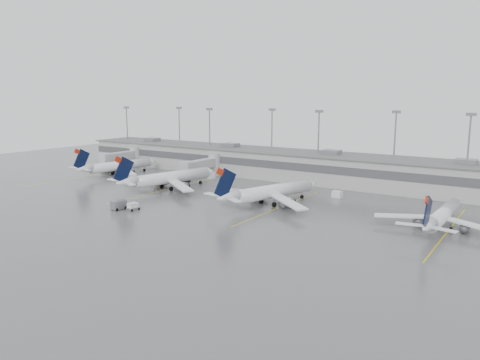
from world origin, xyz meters
The scene contains 20 objects.
ground centered at (0.00, 0.00, 0.00)m, with size 260.00×260.00×0.00m, color #515153.
terminal centered at (-0.01, 57.98, 4.17)m, with size 152.00×17.00×9.45m.
light_masts centered at (0.00, 63.75, 12.03)m, with size 142.40×8.00×20.60m.
jet_bridge_left centered at (-55.50, 45.72, 3.87)m, with size 4.00×17.20×7.00m.
jet_bridge_right centered at (-20.50, 45.72, 3.87)m, with size 4.00×17.20×7.00m.
stand_markings centered at (0.00, 24.00, 0.01)m, with size 105.25×40.00×0.01m.
jet_far_left centered at (-45.99, 32.98, 2.98)m, with size 26.16×29.54×9.60m.
jet_mid_left centered at (-17.17, 24.59, 3.21)m, with size 27.77×31.49×10.34m.
jet_mid_right centered at (14.45, 23.88, 3.16)m, with size 26.78×30.48×10.15m.
jet_far_right centered at (51.15, 24.29, 2.71)m, with size 24.03×26.95×8.72m.
baggage_tug centered at (-7.83, 3.06, 0.65)m, with size 1.94×2.76×1.68m.
baggage_cart centered at (-11.03, 1.86, 1.06)m, with size 2.12×3.32×2.03m.
gse_uld_a centered at (-51.37, 43.37, 0.81)m, with size 2.27×1.52×1.61m, color white.
gse_uld_b centered at (-17.51, 44.37, 0.89)m, with size 2.51×1.68×1.78m, color white.
gse_uld_c centered at (24.26, 40.12, 0.81)m, with size 2.29×1.53×1.63m, color white.
gse_loader centered at (-28.46, 45.88, 0.99)m, with size 1.99×3.18×1.99m, color slate.
cone_a centered at (-49.63, 35.28, 0.39)m, with size 0.49×0.49×0.78m, color #E34504.
cone_b centered at (-25.47, 36.83, 0.34)m, with size 0.43×0.43×0.68m, color #E34504.
cone_c centered at (14.35, 40.62, 0.36)m, with size 0.45×0.45×0.71m, color #E34504.
cone_d centered at (56.78, 29.33, 0.30)m, with size 0.38×0.38×0.60m, color #E34504.
Camera 1 is at (66.55, -66.71, 24.71)m, focal length 35.00 mm.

